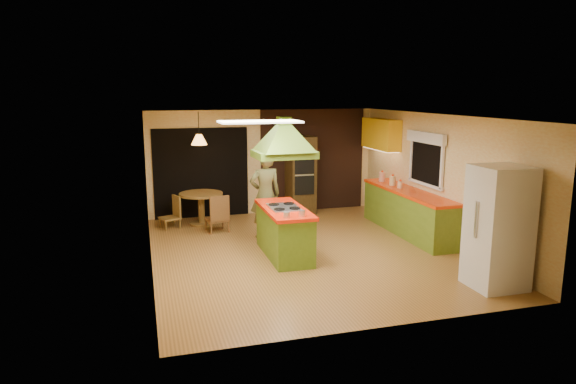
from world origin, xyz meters
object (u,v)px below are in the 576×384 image
object	(u,v)px
dining_table	(201,202)
wall_oven	(301,175)
refrigerator	(498,228)
kitchen_island	(284,231)
canister_large	(393,181)
man	(265,195)

from	to	relation	value
dining_table	wall_oven	bearing A→B (deg)	10.47
refrigerator	wall_oven	xyz separation A→B (m)	(-1.40, 5.41, 0.01)
dining_table	kitchen_island	bearing A→B (deg)	-65.66
refrigerator	canister_large	xyz separation A→B (m)	(0.15, 3.67, 0.09)
refrigerator	dining_table	distance (m)	6.29
man	canister_large	world-z (taller)	man
refrigerator	canister_large	bearing A→B (deg)	88.01
kitchen_island	refrigerator	distance (m)	3.59
canister_large	kitchen_island	bearing A→B (deg)	-154.75
kitchen_island	wall_oven	distance (m)	3.36
man	refrigerator	size ratio (longest dim) A/B	0.95
kitchen_island	man	bearing A→B (deg)	92.92
kitchen_island	refrigerator	bearing A→B (deg)	-40.56
refrigerator	wall_oven	distance (m)	5.59
dining_table	man	bearing A→B (deg)	-50.54
wall_oven	dining_table	size ratio (longest dim) A/B	1.95
refrigerator	man	bearing A→B (deg)	127.61
wall_oven	dining_table	world-z (taller)	wall_oven
refrigerator	kitchen_island	bearing A→B (deg)	139.14
man	refrigerator	world-z (taller)	refrigerator
canister_large	dining_table	bearing A→B (deg)	162.25
refrigerator	dining_table	world-z (taller)	refrigerator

